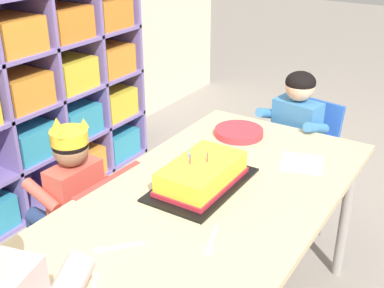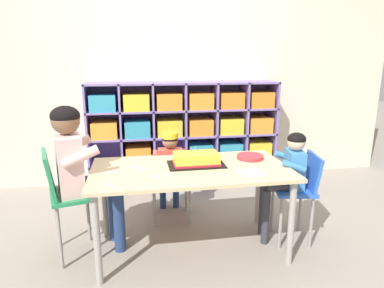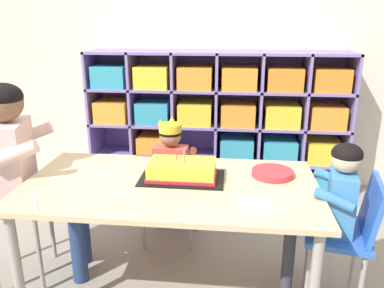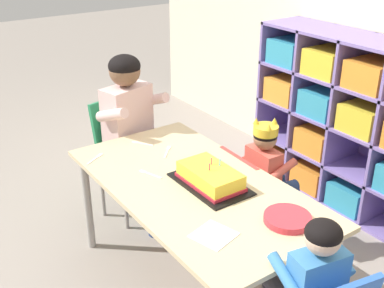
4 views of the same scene
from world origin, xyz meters
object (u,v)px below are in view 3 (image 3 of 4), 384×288
classroom_chair_blue (169,190)px  fork_scattered_mid_table (99,173)px  adult_helper_seated (25,161)px  fork_near_cake_tray (60,177)px  fork_by_napkin (119,192)px  paper_plate_stack (272,173)px  classroom_chair_adult_side (7,196)px  fork_near_child_seat (35,204)px  guest_at_table_side (328,205)px  classroom_chair_guest_side (348,231)px  birthday_cake_on_tray (182,171)px  activity_table (170,195)px  child_with_crown (172,164)px

classroom_chair_blue → fork_scattered_mid_table: bearing=55.6°
adult_helper_seated → fork_near_cake_tray: (0.22, -0.08, -0.04)m
fork_by_napkin → paper_plate_stack: bearing=1.0°
classroom_chair_blue → fork_near_cake_tray: (-0.47, -0.46, 0.26)m
adult_helper_seated → fork_near_cake_tray: adult_helper_seated is taller
classroom_chair_adult_side → fork_near_cake_tray: bearing=-113.2°
classroom_chair_adult_side → fork_by_napkin: classroom_chair_adult_side is taller
fork_by_napkin → fork_near_child_seat: same height
guest_at_table_side → fork_near_child_seat: guest_at_table_side is taller
fork_by_napkin → classroom_chair_guest_side: bearing=-13.6°
birthday_cake_on_tray → fork_near_cake_tray: size_ratio=3.33×
fork_scattered_mid_table → fork_by_napkin: (0.17, -0.22, 0.00)m
adult_helper_seated → fork_by_napkin: adult_helper_seated is taller
classroom_chair_blue → paper_plate_stack: bearing=152.8°
activity_table → adult_helper_seated: (-0.77, 0.09, 0.11)m
activity_table → birthday_cake_on_tray: (0.05, 0.06, 0.10)m
paper_plate_stack → birthday_cake_on_tray: bearing=-169.2°
classroom_chair_blue → adult_helper_seated: adult_helper_seated is taller
classroom_chair_adult_side → child_with_crown: bearing=-71.5°
classroom_chair_blue → adult_helper_seated: bearing=31.5°
classroom_chair_blue → fork_near_cake_tray: size_ratio=5.23×
child_with_crown → classroom_chair_guest_side: bearing=149.8°
classroom_chair_adult_side → fork_by_napkin: 0.72m
adult_helper_seated → birthday_cake_on_tray: size_ratio=2.67×
activity_table → classroom_chair_guest_side: 0.86m
activity_table → fork_near_child_seat: 0.60m
fork_scattered_mid_table → birthday_cake_on_tray: bearing=39.2°
activity_table → classroom_chair_guest_side: bearing=-0.5°
child_with_crown → adult_helper_seated: size_ratio=0.75×
classroom_chair_blue → paper_plate_stack: (0.58, -0.33, 0.28)m
birthday_cake_on_tray → fork_near_child_seat: 0.67m
fork_near_cake_tray → child_with_crown: bearing=17.4°
classroom_chair_blue → fork_scattered_mid_table: (-0.29, -0.39, 0.26)m
birthday_cake_on_tray → activity_table: bearing=-130.2°
child_with_crown → fork_by_napkin: 0.74m
adult_helper_seated → fork_scattered_mid_table: bearing=-106.0°
child_with_crown → paper_plate_stack: size_ratio=3.99×
birthday_cake_on_tray → classroom_chair_adult_side: bearing=179.8°
classroom_chair_guest_side → paper_plate_stack: classroom_chair_guest_side is taller
activity_table → classroom_chair_guest_side: classroom_chair_guest_side is taller
paper_plate_stack → fork_by_napkin: size_ratio=1.50×
classroom_chair_adult_side → fork_by_napkin: bearing=-120.7°
classroom_chair_blue → paper_plate_stack: paper_plate_stack is taller
activity_table → fork_near_cake_tray: fork_near_cake_tray is taller
birthday_cake_on_tray → fork_by_napkin: size_ratio=2.99×
classroom_chair_blue → birthday_cake_on_tray: 0.53m
classroom_chair_blue → paper_plate_stack: size_ratio=3.12×
classroom_chair_guest_side → fork_near_cake_tray: 1.41m
classroom_chair_blue → guest_at_table_side: guest_at_table_side is taller
child_with_crown → fork_near_cake_tray: size_ratio=6.69×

